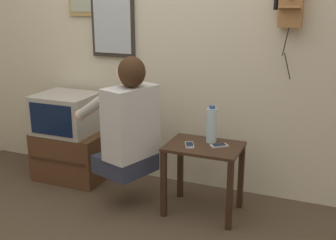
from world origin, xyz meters
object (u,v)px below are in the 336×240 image
at_px(cell_phone_held, 189,145).
at_px(water_bottle, 212,125).
at_px(television, 66,113).
at_px(wall_mirror, 113,16).
at_px(wall_phone_antique, 291,0).
at_px(person, 128,122).
at_px(cell_phone_spare, 219,145).

height_order(cell_phone_held, water_bottle, water_bottle).
xyz_separation_m(television, wall_mirror, (0.34, 0.28, 0.83)).
bearing_deg(wall_phone_antique, cell_phone_held, -142.73).
relative_size(wall_phone_antique, wall_mirror, 1.13).
distance_m(television, cell_phone_held, 1.24).
relative_size(wall_phone_antique, water_bottle, 2.80).
bearing_deg(television, person, -20.22).
bearing_deg(water_bottle, cell_phone_held, -131.49).
height_order(cell_phone_spare, water_bottle, water_bottle).
xyz_separation_m(person, cell_phone_spare, (0.67, 0.14, -0.15)).
distance_m(wall_phone_antique, cell_phone_held, 1.26).
xyz_separation_m(person, wall_phone_antique, (1.05, 0.52, 0.88)).
height_order(wall_phone_antique, water_bottle, wall_phone_antique).
relative_size(wall_mirror, cell_phone_spare, 5.23).
bearing_deg(person, wall_mirror, 55.51).
xyz_separation_m(television, cell_phone_held, (1.22, -0.21, -0.06)).
bearing_deg(water_bottle, television, 177.03).
bearing_deg(wall_mirror, water_bottle, -19.22).
height_order(person, cell_phone_spare, person).
bearing_deg(wall_phone_antique, wall_mirror, 178.41).
distance_m(person, wall_mirror, 1.02).
bearing_deg(cell_phone_held, wall_mirror, 127.07).
relative_size(television, cell_phone_spare, 3.79).
xyz_separation_m(wall_phone_antique, cell_phone_held, (-0.59, -0.45, -1.02)).
relative_size(television, wall_mirror, 0.72).
xyz_separation_m(television, cell_phone_spare, (1.43, -0.14, -0.06)).
xyz_separation_m(wall_mirror, cell_phone_spare, (1.09, -0.42, -0.88)).
xyz_separation_m(person, television, (-0.76, 0.28, -0.09)).
distance_m(wall_phone_antique, water_bottle, 1.06).
height_order(television, wall_phone_antique, wall_phone_antique).
xyz_separation_m(cell_phone_spare, water_bottle, (-0.08, 0.07, 0.13)).
distance_m(wall_mirror, cell_phone_spare, 1.47).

